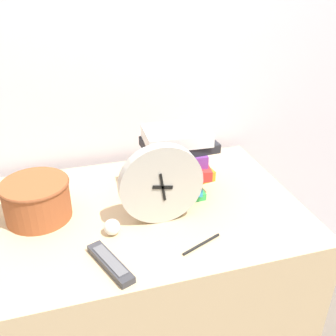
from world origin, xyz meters
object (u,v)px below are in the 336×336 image
Objects in this scene: basket at (37,199)px; crumpled_paper_ball at (112,227)px; pen at (201,244)px; desk_clock at (161,184)px; book_stack at (175,163)px; tv_remote at (110,263)px.

basket is 0.26m from crumpled_paper_ball.
pen is (0.24, -0.13, -0.02)m from crumpled_paper_ball.
book_stack is at bearing 57.21° from desk_clock.
book_stack reaches higher than pen.
book_stack is at bearing 87.97° from pen.
pen is at bearing 2.53° from tv_remote.
pen is (-0.01, -0.29, -0.12)m from book_stack.
basket reaches higher than crumpled_paper_ball.
desk_clock is at bearing 41.05° from tv_remote.
tv_remote is 0.14m from crumpled_paper_ball.
desk_clock reaches higher than tv_remote.
crumpled_paper_ball is (0.21, -0.15, -0.04)m from basket.
basket is 0.53m from pen.
crumpled_paper_ball is at bearing -170.66° from desk_clock.
book_stack is 0.31m from crumpled_paper_ball.
basket is at bearing 143.65° from crumpled_paper_ball.
book_stack is 1.26× the size of basket.
tv_remote is (0.18, -0.29, -0.06)m from basket.
pen is at bearing -63.30° from desk_clock.
basket is at bearing 160.97° from desk_clock.
book_stack is at bearing 1.00° from basket.
desk_clock is 0.39m from basket.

